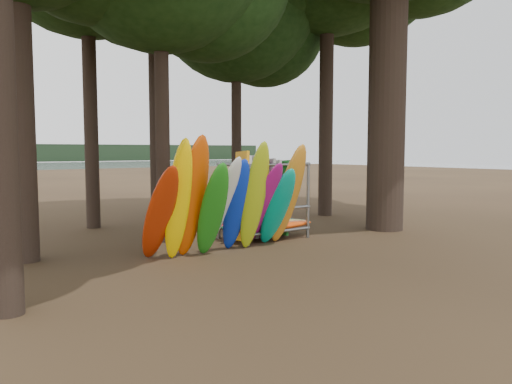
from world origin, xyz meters
TOP-DOWN VIEW (x-y plane):
  - ground at (0.00, 0.00)m, footprint 120.00×120.00m
  - oak_3 at (3.17, 6.36)m, footprint 7.39×7.39m
  - kayak_row at (-1.18, 0.21)m, footprint 4.75×1.86m
  - storage_rack at (0.78, 1.48)m, footprint 3.03×1.55m

SIDE VIEW (x-z plane):
  - ground at x=0.00m, z-range 0.00..0.00m
  - storage_rack at x=0.78m, z-range -0.28..2.35m
  - kayak_row at x=-1.18m, z-range -0.27..2.86m
  - oak_3 at x=3.17m, z-range 2.65..14.40m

